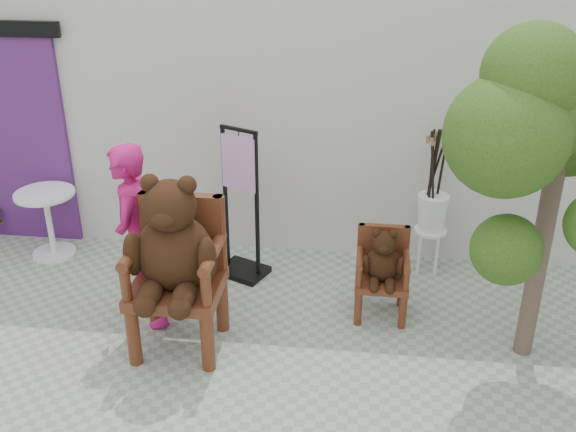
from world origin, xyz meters
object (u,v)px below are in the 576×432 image
object	(u,v)px
chair_big	(174,253)
chair_small	(383,265)
cafe_table	(48,216)
stool_bucket	(432,212)
person	(142,237)
display_stand	(241,221)
tree	(542,128)

from	to	relation	value
chair_big	chair_small	world-z (taller)	chair_big
cafe_table	stool_bucket	distance (m)	3.86
chair_small	stool_bucket	distance (m)	0.97
person	cafe_table	size ratio (longest dim) A/B	2.31
chair_small	display_stand	xyz separation A→B (m)	(-1.35, 0.54, 0.08)
chair_small	cafe_table	xyz separation A→B (m)	(-3.38, 0.69, -0.06)
cafe_table	display_stand	distance (m)	2.05
chair_small	person	xyz separation A→B (m)	(-2.02, -0.32, 0.31)
person	tree	bearing A→B (deg)	84.94
display_stand	tree	size ratio (longest dim) A/B	0.56
chair_small	tree	xyz separation A→B (m)	(1.01, -0.50, 1.46)
chair_big	display_stand	bearing A→B (deg)	75.82
display_stand	stool_bucket	bearing A→B (deg)	33.51
chair_big	person	distance (m)	0.51
chair_big	cafe_table	world-z (taller)	chair_big
chair_small	stool_bucket	world-z (taller)	stool_bucket
cafe_table	display_stand	size ratio (longest dim) A/B	0.47
person	chair_big	bearing A→B (deg)	46.54
chair_big	stool_bucket	bearing A→B (deg)	35.35
display_stand	tree	xyz separation A→B (m)	(2.35, -1.04, 1.38)
person	display_stand	bearing A→B (deg)	140.13
cafe_table	tree	bearing A→B (deg)	-15.20
chair_big	stool_bucket	xyz separation A→B (m)	(2.12, 1.50, -0.23)
person	stool_bucket	xyz separation A→B (m)	(2.49, 1.17, -0.17)
chair_big	cafe_table	distance (m)	2.24
person	cafe_table	world-z (taller)	person
display_stand	chair_small	bearing A→B (deg)	2.20
person	stool_bucket	bearing A→B (deg)	113.43
cafe_table	display_stand	bearing A→B (deg)	-4.26
display_stand	stool_bucket	xyz separation A→B (m)	(1.82, 0.31, 0.06)
chair_big	chair_small	distance (m)	1.81
display_stand	cafe_table	bearing A→B (deg)	-160.33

